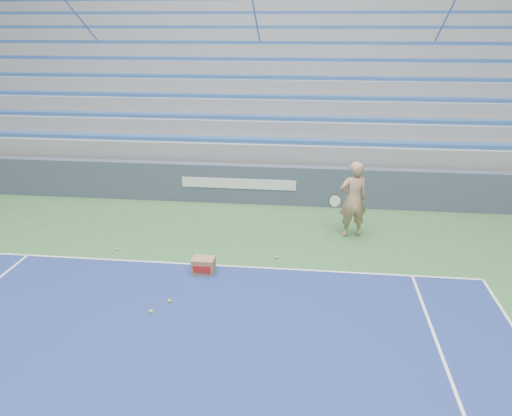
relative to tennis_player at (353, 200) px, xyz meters
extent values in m
cube|color=white|center=(-3.01, -1.95, -0.90)|extent=(10.97, 0.05, 0.00)
cube|color=#3C475B|center=(-3.01, 2.05, -0.37)|extent=(30.00, 0.30, 1.10)
cube|color=white|center=(-3.01, 1.89, -0.32)|extent=(3.20, 0.02, 0.28)
cube|color=gray|center=(-3.01, 6.60, -0.37)|extent=(30.00, 8.50, 1.10)
cube|color=gray|center=(-3.01, 6.60, 0.43)|extent=(30.00, 8.50, 0.50)
cube|color=#295295|center=(-3.01, 2.72, 0.74)|extent=(29.60, 0.42, 0.11)
cube|color=gray|center=(-3.01, 7.02, 0.93)|extent=(30.00, 7.65, 0.50)
cube|color=#295295|center=(-3.01, 3.57, 1.24)|extent=(29.60, 0.42, 0.11)
cube|color=gray|center=(-3.01, 7.45, 1.43)|extent=(30.00, 6.80, 0.50)
cube|color=#295295|center=(-3.01, 4.42, 1.74)|extent=(29.60, 0.42, 0.11)
cube|color=gray|center=(-3.01, 7.87, 1.93)|extent=(30.00, 5.95, 0.50)
cube|color=#295295|center=(-3.01, 5.27, 2.24)|extent=(29.60, 0.42, 0.11)
cube|color=gray|center=(-3.01, 8.30, 2.43)|extent=(30.00, 5.10, 0.50)
cube|color=#295295|center=(-3.01, 6.12, 2.74)|extent=(29.60, 0.42, 0.11)
cube|color=gray|center=(-3.01, 8.72, 2.93)|extent=(30.00, 4.25, 0.50)
cube|color=#295295|center=(-3.01, 6.97, 3.24)|extent=(29.60, 0.42, 0.11)
cube|color=gray|center=(-3.01, 9.15, 3.43)|extent=(30.00, 3.40, 0.50)
cube|color=#295295|center=(-3.01, 7.82, 3.74)|extent=(29.60, 0.42, 0.11)
cube|color=gray|center=(-3.01, 9.57, 3.93)|extent=(30.00, 2.55, 0.50)
cube|color=#295295|center=(-3.01, 8.67, 4.24)|extent=(29.60, 0.42, 0.11)
cube|color=gray|center=(-3.01, 10.00, 4.43)|extent=(30.00, 1.70, 0.50)
cube|color=gray|center=(-3.01, 11.15, 2.73)|extent=(31.00, 0.40, 7.30)
cylinder|color=#315CAB|center=(-9.01, 6.60, 3.68)|extent=(0.05, 8.53, 5.04)
cylinder|color=#315CAB|center=(-3.01, 6.60, 3.68)|extent=(0.05, 8.53, 5.04)
cylinder|color=#315CAB|center=(2.99, 6.60, 3.68)|extent=(0.05, 8.53, 5.04)
imported|color=tan|center=(0.00, 0.00, 0.00)|extent=(0.76, 0.61, 1.83)
cylinder|color=black|center=(-0.35, -0.25, 0.03)|extent=(0.12, 0.27, 0.08)
cylinder|color=beige|center=(-0.45, -0.53, 0.13)|extent=(0.29, 0.16, 0.28)
torus|color=black|center=(-0.45, -0.53, 0.13)|extent=(0.31, 0.18, 0.30)
cube|color=#936E47|center=(-3.10, -2.30, -0.75)|extent=(0.45, 0.34, 0.33)
cube|color=#B21E19|center=(-3.10, -2.47, -0.75)|extent=(0.36, 0.02, 0.15)
sphere|color=#D0E12E|center=(-3.70, -3.88, -0.88)|extent=(0.07, 0.07, 0.07)
sphere|color=#D0E12E|center=(-1.67, -1.46, -0.88)|extent=(0.07, 0.07, 0.07)
sphere|color=#D0E12E|center=(-5.26, -1.46, -0.88)|extent=(0.07, 0.07, 0.07)
sphere|color=#D0E12E|center=(-3.47, -3.50, -0.88)|extent=(0.07, 0.07, 0.07)
camera|label=1|loc=(-0.99, -11.20, 3.89)|focal=35.00mm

